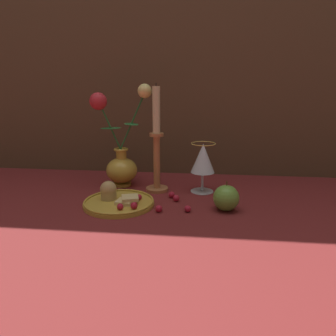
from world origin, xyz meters
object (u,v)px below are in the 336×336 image
object	(u,v)px
plate_with_pastries	(118,200)
candlestick	(157,148)
vase	(120,155)
wine_glass	(203,160)
apple_beside_vase	(226,198)

from	to	relation	value
plate_with_pastries	candlestick	distance (m)	0.21
vase	wine_glass	world-z (taller)	vase
apple_beside_vase	candlestick	bearing A→B (deg)	145.48
candlestick	vase	bearing A→B (deg)	162.43
candlestick	apple_beside_vase	distance (m)	0.28
wine_glass	candlestick	size ratio (longest dim) A/B	0.47
wine_glass	vase	bearing A→B (deg)	172.71
plate_with_pastries	candlestick	world-z (taller)	candlestick
vase	plate_with_pastries	size ratio (longest dim) A/B	1.66
vase	wine_glass	distance (m)	0.28
wine_glass	apple_beside_vase	world-z (taller)	wine_glass
wine_glass	apple_beside_vase	xyz separation A→B (m)	(0.07, -0.15, -0.07)
candlestick	apple_beside_vase	bearing A→B (deg)	-34.52
wine_glass	apple_beside_vase	distance (m)	0.18
wine_glass	apple_beside_vase	size ratio (longest dim) A/B	1.90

